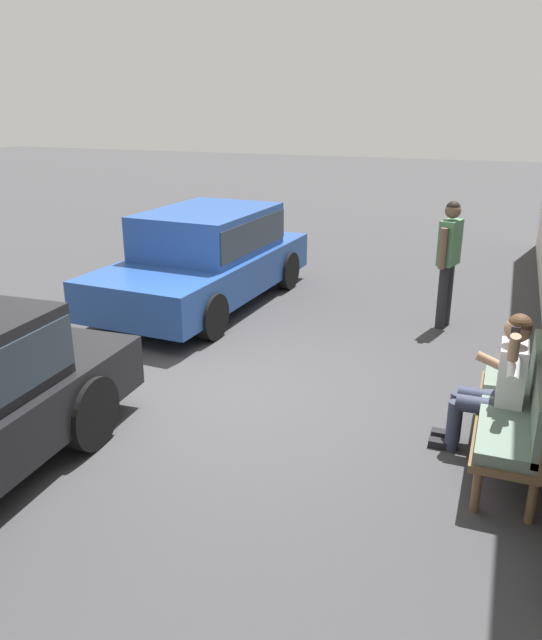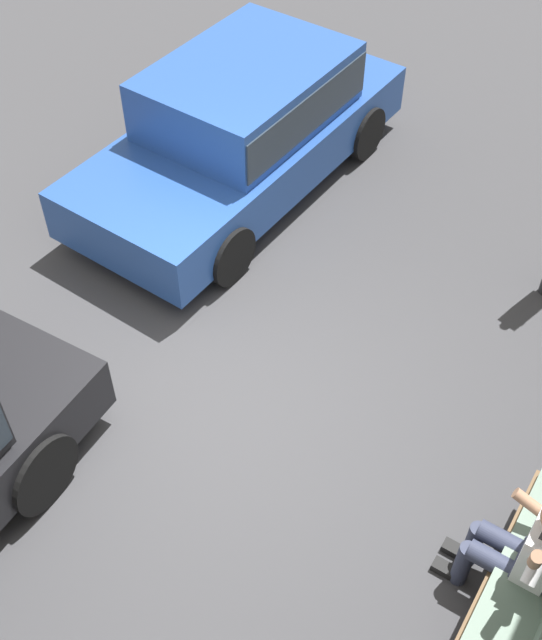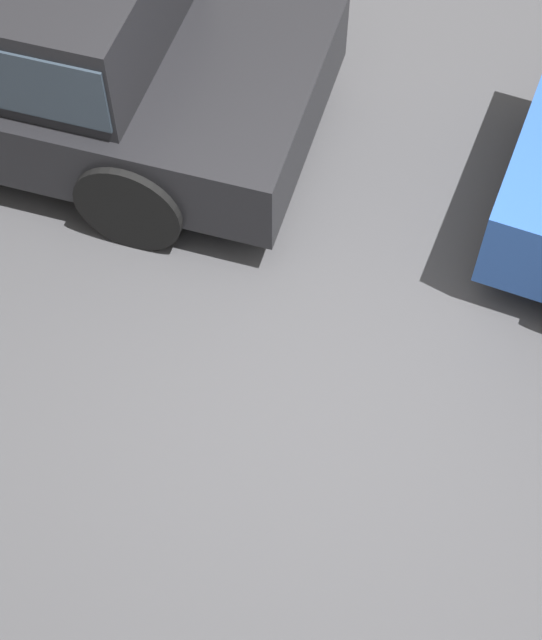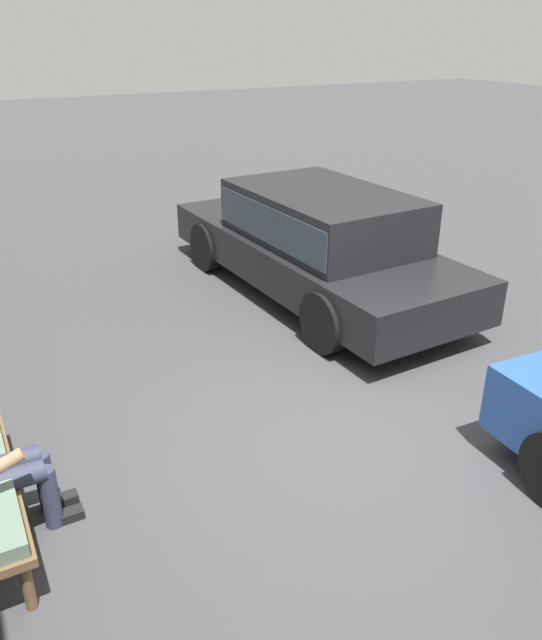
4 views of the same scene
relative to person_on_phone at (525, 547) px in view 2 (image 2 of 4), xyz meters
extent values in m
plane|color=#38383A|center=(-0.24, -2.68, -0.68)|extent=(60.00, 60.00, 0.00)
cylinder|color=brown|center=(-0.73, -0.07, -0.50)|extent=(0.07, 0.07, 0.36)
cube|color=brown|center=(0.10, 0.13, -0.29)|extent=(1.84, 0.55, 0.06)
cube|color=slate|center=(0.10, 0.13, -0.21)|extent=(1.78, 0.49, 0.10)
cylinder|color=#2D3347|center=(0.09, -0.11, -0.21)|extent=(0.15, 0.42, 0.15)
cylinder|color=#2D3347|center=(0.09, -0.32, -0.44)|extent=(0.12, 0.12, 0.47)
cube|color=black|center=(0.09, -0.40, -0.65)|extent=(0.10, 0.24, 0.07)
cylinder|color=#2D3347|center=(-0.09, -0.11, -0.21)|extent=(0.15, 0.42, 0.15)
cylinder|color=#2D3347|center=(-0.09, -0.32, -0.44)|extent=(0.12, 0.12, 0.47)
cube|color=black|center=(-0.09, -0.40, -0.65)|extent=(0.10, 0.24, 0.07)
cube|color=#2D3347|center=(0.00, 0.10, -0.21)|extent=(0.34, 0.24, 0.14)
cube|color=silver|center=(0.00, 0.10, 0.07)|extent=(0.38, 0.22, 0.56)
cylinder|color=#A37556|center=(-0.29, -0.08, 0.06)|extent=(0.08, 0.27, 0.17)
cylinder|color=silver|center=(0.24, 0.10, 0.25)|extent=(0.25, 0.10, 0.22)
cylinder|color=#A37556|center=(0.31, 0.08, 0.44)|extent=(0.16, 0.08, 0.25)
cube|color=#23478E|center=(-2.94, -4.30, -0.17)|extent=(4.21, 1.96, 0.55)
cube|color=#23478E|center=(-3.11, -4.29, 0.43)|extent=(2.22, 1.65, 0.64)
cube|color=#28333D|center=(-3.11, -4.29, 0.43)|extent=(2.18, 1.68, 0.45)
cylinder|color=black|center=(-1.62, -3.53, -0.37)|extent=(0.63, 0.21, 0.62)
cylinder|color=black|center=(-1.71, -5.20, -0.37)|extent=(0.63, 0.21, 0.62)
cylinder|color=black|center=(-4.18, -3.40, -0.37)|extent=(0.63, 0.21, 0.62)
cylinder|color=black|center=(-4.26, -5.06, -0.37)|extent=(0.63, 0.21, 0.62)
cylinder|color=black|center=(1.20, -3.35, -0.34)|extent=(0.68, 0.21, 0.67)
camera|label=1|loc=(5.24, -0.08, 2.27)|focal=35.00mm
camera|label=2|loc=(3.02, -0.08, 4.96)|focal=45.00mm
camera|label=3|loc=(-0.82, -0.08, 4.15)|focal=55.00mm
camera|label=4|loc=(-3.74, -0.08, 2.47)|focal=35.00mm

